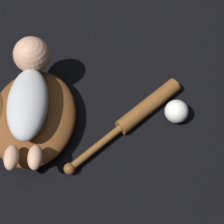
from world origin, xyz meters
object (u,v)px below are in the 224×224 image
baseball (176,111)px  baby_figure (29,88)px  baseball_glove (26,117)px  baseball_bat (137,115)px

baseball → baby_figure: bearing=71.7°
baby_figure → baseball_glove: bearing=141.8°
baseball_bat → baseball: baseball is taller
baby_figure → baseball: bearing=-108.3°
baby_figure → baseball_bat: bearing=-110.3°
baby_figure → baseball: 0.43m
baseball_glove → baseball: 0.44m
baseball_bat → baseball: size_ratio=5.70×
baby_figure → baseball: baby_figure is taller
baby_figure → baseball_bat: baby_figure is taller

